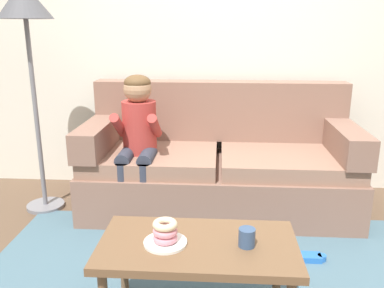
{
  "coord_description": "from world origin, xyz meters",
  "views": [
    {
      "loc": [
        0.02,
        -2.32,
        1.45
      ],
      "look_at": [
        -0.17,
        0.45,
        0.65
      ],
      "focal_mm": 38.6,
      "sensor_mm": 36.0,
      "label": 1
    }
  ],
  "objects_px": {
    "coffee_table": "(198,251)",
    "mug": "(247,237)",
    "person_child": "(138,133)",
    "toy_controller": "(308,258)",
    "donut": "(165,238)",
    "floor_lamp": "(26,19)",
    "couch": "(219,166)"
  },
  "relations": [
    {
      "from": "coffee_table",
      "to": "mug",
      "type": "distance_m",
      "value": 0.25
    },
    {
      "from": "person_child",
      "to": "toy_controller",
      "type": "bearing_deg",
      "value": -26.53
    },
    {
      "from": "donut",
      "to": "floor_lamp",
      "type": "xyz_separation_m",
      "value": [
        -1.17,
        1.28,
        1.03
      ]
    },
    {
      "from": "person_child",
      "to": "floor_lamp",
      "type": "distance_m",
      "value": 1.16
    },
    {
      "from": "couch",
      "to": "person_child",
      "type": "height_order",
      "value": "person_child"
    },
    {
      "from": "couch",
      "to": "toy_controller",
      "type": "xyz_separation_m",
      "value": [
        0.58,
        -0.81,
        -0.33
      ]
    },
    {
      "from": "person_child",
      "to": "floor_lamp",
      "type": "bearing_deg",
      "value": 174.12
    },
    {
      "from": "donut",
      "to": "person_child",
      "type": "bearing_deg",
      "value": 106.86
    },
    {
      "from": "toy_controller",
      "to": "floor_lamp",
      "type": "relative_size",
      "value": 0.13
    },
    {
      "from": "donut",
      "to": "coffee_table",
      "type": "bearing_deg",
      "value": 8.7
    },
    {
      "from": "donut",
      "to": "mug",
      "type": "distance_m",
      "value": 0.39
    },
    {
      "from": "donut",
      "to": "floor_lamp",
      "type": "height_order",
      "value": "floor_lamp"
    },
    {
      "from": "coffee_table",
      "to": "toy_controller",
      "type": "xyz_separation_m",
      "value": [
        0.67,
        0.58,
        -0.36
      ]
    },
    {
      "from": "toy_controller",
      "to": "floor_lamp",
      "type": "bearing_deg",
      "value": 146.88
    },
    {
      "from": "donut",
      "to": "mug",
      "type": "height_order",
      "value": "mug"
    },
    {
      "from": "coffee_table",
      "to": "person_child",
      "type": "bearing_deg",
      "value": 113.85
    },
    {
      "from": "mug",
      "to": "toy_controller",
      "type": "height_order",
      "value": "mug"
    },
    {
      "from": "couch",
      "to": "person_child",
      "type": "xyz_separation_m",
      "value": [
        -0.61,
        -0.21,
        0.32
      ]
    },
    {
      "from": "toy_controller",
      "to": "person_child",
      "type": "bearing_deg",
      "value": 139.08
    },
    {
      "from": "couch",
      "to": "floor_lamp",
      "type": "bearing_deg",
      "value": -174.79
    },
    {
      "from": "mug",
      "to": "floor_lamp",
      "type": "relative_size",
      "value": 0.05
    },
    {
      "from": "couch",
      "to": "mug",
      "type": "xyz_separation_m",
      "value": [
        0.14,
        -1.41,
        0.13
      ]
    },
    {
      "from": "coffee_table",
      "to": "toy_controller",
      "type": "height_order",
      "value": "coffee_table"
    },
    {
      "from": "couch",
      "to": "mug",
      "type": "bearing_deg",
      "value": -84.31
    },
    {
      "from": "person_child",
      "to": "mug",
      "type": "relative_size",
      "value": 12.24
    },
    {
      "from": "couch",
      "to": "mug",
      "type": "relative_size",
      "value": 23.49
    },
    {
      "from": "coffee_table",
      "to": "donut",
      "type": "xyz_separation_m",
      "value": [
        -0.16,
        -0.02,
        0.08
      ]
    },
    {
      "from": "toy_controller",
      "to": "coffee_table",
      "type": "bearing_deg",
      "value": -153.67
    },
    {
      "from": "toy_controller",
      "to": "donut",
      "type": "bearing_deg",
      "value": -158.35
    },
    {
      "from": "donut",
      "to": "couch",
      "type": "bearing_deg",
      "value": 80.0
    },
    {
      "from": "mug",
      "to": "floor_lamp",
      "type": "distance_m",
      "value": 2.26
    },
    {
      "from": "mug",
      "to": "floor_lamp",
      "type": "height_order",
      "value": "floor_lamp"
    }
  ]
}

